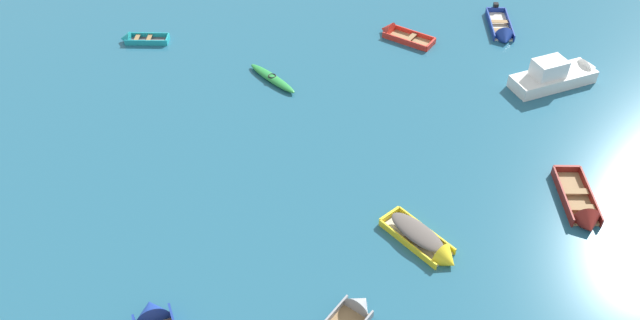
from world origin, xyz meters
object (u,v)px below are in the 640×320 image
rowboat_yellow_center (428,244)px  rowboat_deep_blue_back_row_left (502,32)px  rowboat_turquoise_midfield_right (136,39)px  rowboat_red_near_right (395,33)px  motor_launch_white_distant_center (559,75)px  rowboat_grey_outer_right (350,317)px  kayak_green_back_row_center (272,78)px  rowboat_maroon_midfield_left (583,212)px

rowboat_yellow_center → rowboat_deep_blue_back_row_left: (5.04, 17.32, -0.09)m
rowboat_turquoise_midfield_right → rowboat_red_near_right: bearing=7.7°
motor_launch_white_distant_center → rowboat_turquoise_midfield_right: size_ratio=1.84×
rowboat_grey_outer_right → rowboat_turquoise_midfield_right: rowboat_grey_outer_right is taller
rowboat_yellow_center → rowboat_turquoise_midfield_right: (-16.79, 14.54, -0.12)m
motor_launch_white_distant_center → kayak_green_back_row_center: (-15.53, -1.23, -0.37)m
rowboat_yellow_center → motor_launch_white_distant_center: size_ratio=0.64×
rowboat_yellow_center → rowboat_maroon_midfield_left: rowboat_maroon_midfield_left is taller
motor_launch_white_distant_center → rowboat_red_near_right: bearing=154.8°
rowboat_yellow_center → motor_launch_white_distant_center: motor_launch_white_distant_center is taller
rowboat_red_near_right → rowboat_maroon_midfield_left: bearing=-60.3°
rowboat_yellow_center → motor_launch_white_distant_center: (7.44, 12.48, 0.26)m
rowboat_yellow_center → rowboat_deep_blue_back_row_left: 18.04m
rowboat_turquoise_midfield_right → rowboat_deep_blue_back_row_left: (21.84, 2.78, 0.03)m
rowboat_yellow_center → rowboat_red_near_right: (-1.39, 16.63, -0.11)m
rowboat_grey_outer_right → rowboat_red_near_right: 20.42m
rowboat_maroon_midfield_left → motor_launch_white_distant_center: motor_launch_white_distant_center is taller
rowboat_yellow_center → rowboat_maroon_midfield_left: bearing=20.3°
rowboat_grey_outer_right → rowboat_deep_blue_back_row_left: rowboat_deep_blue_back_row_left is taller
rowboat_maroon_midfield_left → rowboat_yellow_center: bearing=-159.7°
rowboat_red_near_right → kayak_green_back_row_center: bearing=-141.2°
rowboat_deep_blue_back_row_left → rowboat_maroon_midfield_left: bearing=-83.7°
motor_launch_white_distant_center → rowboat_yellow_center: bearing=-120.8°
motor_launch_white_distant_center → rowboat_deep_blue_back_row_left: (-2.40, 4.84, -0.35)m
kayak_green_back_row_center → rowboat_turquoise_midfield_right: (-8.70, 3.29, -0.01)m
rowboat_turquoise_midfield_right → rowboat_deep_blue_back_row_left: bearing=7.3°
rowboat_grey_outer_right → rowboat_yellow_center: size_ratio=1.02×
rowboat_red_near_right → rowboat_deep_blue_back_row_left: 6.47m
kayak_green_back_row_center → rowboat_red_near_right: 8.59m
rowboat_turquoise_midfield_right → rowboat_yellow_center: bearing=-40.9°
rowboat_yellow_center → rowboat_maroon_midfield_left: 7.13m
rowboat_grey_outer_right → rowboat_red_near_right: bearing=85.6°
rowboat_grey_outer_right → kayak_green_back_row_center: (-5.14, 14.98, 0.00)m
rowboat_deep_blue_back_row_left → rowboat_turquoise_midfield_right: bearing=-172.7°
rowboat_maroon_midfield_left → rowboat_red_near_right: size_ratio=1.13×
rowboat_maroon_midfield_left → kayak_green_back_row_center: 17.18m
rowboat_grey_outer_right → motor_launch_white_distant_center: size_ratio=0.65×
rowboat_yellow_center → motor_launch_white_distant_center: bearing=59.2°
motor_launch_white_distant_center → rowboat_turquoise_midfield_right: 24.32m
rowboat_red_near_right → rowboat_yellow_center: bearing=-85.2°
rowboat_yellow_center → rowboat_red_near_right: size_ratio=0.97×
kayak_green_back_row_center → rowboat_grey_outer_right: bearing=-71.1°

